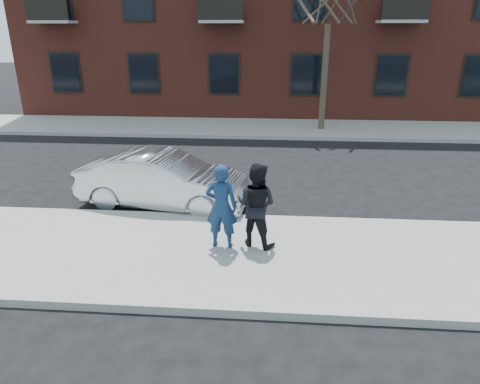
{
  "coord_description": "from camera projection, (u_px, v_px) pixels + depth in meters",
  "views": [
    {
      "loc": [
        2.43,
        -7.38,
        4.13
      ],
      "look_at": [
        1.83,
        0.4,
        1.16
      ],
      "focal_mm": 32.0,
      "sensor_mm": 36.0,
      "label": 1
    }
  ],
  "objects": [
    {
      "name": "ground",
      "position": [
        147.0,
        251.0,
        8.53
      ],
      "size": [
        100.0,
        100.0,
        0.0
      ],
      "primitive_type": "plane",
      "color": "black",
      "rests_on": "ground"
    },
    {
      "name": "man_peacoat",
      "position": [
        256.0,
        205.0,
        8.19
      ],
      "size": [
        0.99,
        0.89,
        1.67
      ],
      "rotation": [
        0.0,
        0.0,
        2.76
      ],
      "color": "black",
      "rests_on": "near_sidewalk"
    },
    {
      "name": "near_sidewalk",
      "position": [
        143.0,
        254.0,
        8.27
      ],
      "size": [
        50.0,
        3.5,
        0.15
      ],
      "primitive_type": "cube",
      "color": "gray",
      "rests_on": "ground"
    },
    {
      "name": "near_curb",
      "position": [
        166.0,
        216.0,
        9.94
      ],
      "size": [
        50.0,
        0.1,
        0.15
      ],
      "primitive_type": "cube",
      "color": "#999691",
      "rests_on": "ground"
    },
    {
      "name": "man_hoodie",
      "position": [
        221.0,
        207.0,
        8.11
      ],
      "size": [
        0.63,
        0.51,
        1.67
      ],
      "rotation": [
        0.0,
        0.0,
        3.08
      ],
      "color": "navy",
      "rests_on": "near_sidewalk"
    },
    {
      "name": "far_sidewalk",
      "position": [
        218.0,
        127.0,
        18.98
      ],
      "size": [
        50.0,
        3.5,
        0.15
      ],
      "primitive_type": "cube",
      "color": "gray",
      "rests_on": "ground"
    },
    {
      "name": "far_curb",
      "position": [
        212.0,
        137.0,
        17.3
      ],
      "size": [
        50.0,
        0.1,
        0.15
      ],
      "primitive_type": "cube",
      "color": "#999691",
      "rests_on": "ground"
    },
    {
      "name": "silver_sedan",
      "position": [
        164.0,
        180.0,
        10.44
      ],
      "size": [
        4.32,
        2.03,
        1.37
      ],
      "primitive_type": "imported",
      "rotation": [
        0.0,
        0.0,
        1.43
      ],
      "color": "#B7BABF",
      "rests_on": "ground"
    }
  ]
}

